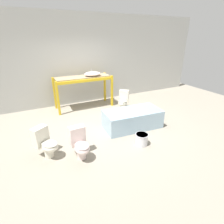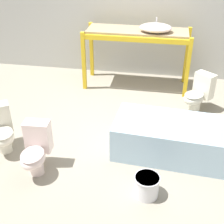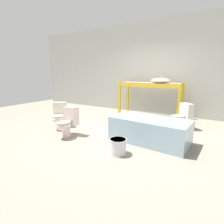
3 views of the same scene
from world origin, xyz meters
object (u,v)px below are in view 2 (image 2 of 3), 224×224
(sink_basin, at_px, (156,28))
(toilet_far, at_px, (1,129))
(toilet_near, at_px, (198,93))
(bucket_white, at_px, (147,186))
(bathtub_main, at_px, (172,136))
(toilet_extra, at_px, (36,150))

(sink_basin, bearing_deg, toilet_far, -130.13)
(sink_basin, height_order, toilet_near, sink_basin)
(bucket_white, bearing_deg, toilet_far, 165.40)
(toilet_far, bearing_deg, bucket_white, -48.37)
(bathtub_main, height_order, toilet_extra, toilet_extra)
(sink_basin, bearing_deg, toilet_extra, -116.22)
(toilet_far, bearing_deg, toilet_extra, -62.02)
(bathtub_main, bearing_deg, bucket_white, -103.80)
(bathtub_main, distance_m, toilet_extra, 1.86)
(sink_basin, distance_m, bathtub_main, 2.26)
(toilet_extra, bearing_deg, sink_basin, 60.70)
(toilet_far, distance_m, bucket_white, 2.18)
(bathtub_main, relative_size, toilet_far, 2.47)
(toilet_near, bearing_deg, bucket_white, -68.79)
(sink_basin, relative_size, toilet_near, 0.88)
(toilet_extra, xyz_separation_m, bucket_white, (1.45, -0.20, -0.19))
(bathtub_main, height_order, bucket_white, bathtub_main)
(toilet_near, relative_size, toilet_far, 1.00)
(bathtub_main, relative_size, toilet_near, 2.47)
(toilet_near, distance_m, toilet_far, 3.22)
(sink_basin, xyz_separation_m, toilet_extra, (-1.33, -2.69, -0.87))
(toilet_near, bearing_deg, toilet_extra, -98.69)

